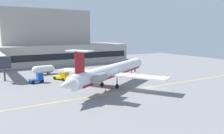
# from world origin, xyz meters

# --- Properties ---
(ground) EXTENTS (120.00, 120.00, 0.11)m
(ground) POSITION_xyz_m (-0.00, 0.00, -0.05)
(ground) COLOR slate
(terminal_building) EXTENTS (56.38, 17.44, 19.32)m
(terminal_building) POSITION_xyz_m (-5.89, 49.51, 7.41)
(terminal_building) COLOR #ADA89E
(terminal_building) RESTS_ON ground
(jet_bridge_west) EXTENTS (2.40, 19.74, 5.87)m
(jet_bridge_west) POSITION_xyz_m (-23.57, 29.39, 4.50)
(jet_bridge_west) COLOR silver
(jet_bridge_west) RESTS_ON ground
(regional_jet) EXTENTS (29.03, 21.98, 8.26)m
(regional_jet) POSITION_xyz_m (-5.51, 5.48, 3.24)
(regional_jet) COLOR white
(regional_jet) RESTS_ON ground
(baggage_tug) EXTENTS (3.18, 4.29, 2.02)m
(baggage_tug) POSITION_xyz_m (-11.75, 17.25, 0.93)
(baggage_tug) COLOR #E5B20C
(baggage_tug) RESTS_ON ground
(pushback_tractor) EXTENTS (3.10, 2.03, 2.25)m
(pushback_tractor) POSITION_xyz_m (-17.54, 17.14, 0.99)
(pushback_tractor) COLOR #1E4CB2
(pushback_tractor) RESTS_ON ground
(belt_loader) EXTENTS (3.18, 3.17, 2.30)m
(belt_loader) POSITION_xyz_m (-6.37, 14.11, 1.01)
(belt_loader) COLOR #E5B20C
(belt_loader) RESTS_ON ground
(fuel_tank) EXTENTS (6.10, 2.57, 2.43)m
(fuel_tank) POSITION_xyz_m (-13.74, 26.70, 1.36)
(fuel_tank) COLOR white
(fuel_tank) RESTS_ON ground
(marshaller) EXTENTS (0.83, 0.34, 1.93)m
(marshaller) POSITION_xyz_m (9.61, 17.47, 0.98)
(marshaller) COLOR #191E33
(marshaller) RESTS_ON ground
(safety_cone_alpha) EXTENTS (0.47, 0.47, 0.55)m
(safety_cone_alpha) POSITION_xyz_m (-11.83, 13.22, 0.25)
(safety_cone_alpha) COLOR orange
(safety_cone_alpha) RESTS_ON ground
(safety_cone_bravo) EXTENTS (0.47, 0.47, 0.55)m
(safety_cone_bravo) POSITION_xyz_m (-8.50, 2.60, 0.25)
(safety_cone_bravo) COLOR orange
(safety_cone_bravo) RESTS_ON ground
(safety_cone_charlie) EXTENTS (0.47, 0.47, 0.55)m
(safety_cone_charlie) POSITION_xyz_m (8.07, 14.22, 0.25)
(safety_cone_charlie) COLOR orange
(safety_cone_charlie) RESTS_ON ground
(safety_cone_delta) EXTENTS (0.47, 0.47, 0.55)m
(safety_cone_delta) POSITION_xyz_m (7.65, 9.25, 0.25)
(safety_cone_delta) COLOR orange
(safety_cone_delta) RESTS_ON ground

